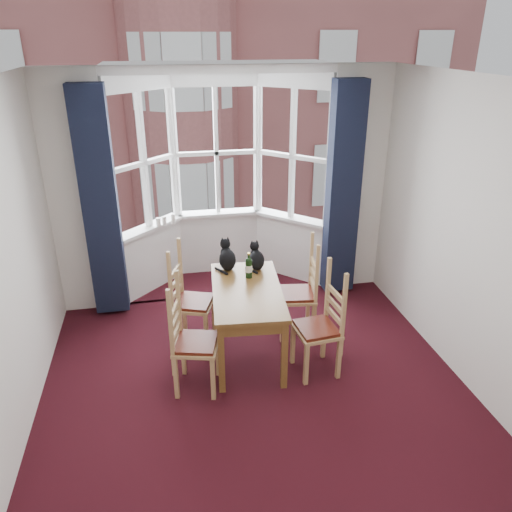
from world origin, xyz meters
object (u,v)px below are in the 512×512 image
object	(u,v)px
dining_table	(247,298)
candle_extra	(173,219)
wine_bottle	(249,267)
chair_right_near	(325,328)
candle_short	(164,221)
chair_right_far	(304,295)
candle_tall	(158,222)
chair_left_near	(187,344)
cat_left	(227,258)
chair_left_far	(186,303)
cat_right	(257,258)

from	to	relation	value
dining_table	candle_extra	size ratio (longest dim) A/B	10.58
wine_bottle	chair_right_near	bearing A→B (deg)	-46.42
wine_bottle	candle_short	distance (m)	1.69
candle_short	chair_right_far	bearing A→B (deg)	-44.90
dining_table	candle_extra	bearing A→B (deg)	110.24
chair_right_far	chair_right_near	bearing A→B (deg)	-89.27
candle_tall	candle_extra	world-z (taller)	candle_extra
candle_short	chair_left_near	bearing A→B (deg)	-86.96
wine_bottle	cat_left	bearing A→B (deg)	127.50
chair_left_near	chair_left_far	bearing A→B (deg)	87.02
dining_table	chair_right_near	bearing A→B (deg)	-30.44
chair_left_far	candle_short	distance (m)	1.45
candle_short	chair_left_far	bearing A→B (deg)	-83.55
dining_table	wine_bottle	xyz separation A→B (m)	(0.07, 0.26, 0.23)
chair_left_far	wine_bottle	xyz separation A→B (m)	(0.67, -0.10, 0.41)
chair_right_near	chair_right_far	size ratio (longest dim) A/B	1.00
dining_table	chair_left_near	xyz separation A→B (m)	(-0.65, -0.42, -0.18)
chair_left_near	cat_left	size ratio (longest dim) A/B	2.62
chair_left_near	chair_right_near	size ratio (longest dim) A/B	1.00
dining_table	candle_short	distance (m)	1.91
chair_left_near	chair_right_near	bearing A→B (deg)	0.48
chair_left_far	chair_right_far	distance (m)	1.30
chair_right_near	chair_right_far	bearing A→B (deg)	90.73
cat_left	candle_extra	size ratio (longest dim) A/B	2.79
dining_table	candle_extra	world-z (taller)	candle_extra
chair_left_near	candle_short	size ratio (longest dim) A/B	8.53
cat_left	candle_short	bearing A→B (deg)	117.41
chair_left_far	cat_left	world-z (taller)	cat_left
candle_tall	candle_extra	size ratio (longest dim) A/B	0.82
chair_left_near	wine_bottle	world-z (taller)	wine_bottle
candle_tall	candle_short	size ratio (longest dim) A/B	0.96
wine_bottle	candle_short	xyz separation A→B (m)	(-0.83, 1.47, 0.04)
chair_left_far	cat_right	bearing A→B (deg)	6.76
dining_table	chair_left_far	distance (m)	0.73
chair_left_near	candle_short	xyz separation A→B (m)	(-0.11, 2.15, 0.45)
candle_tall	candle_extra	bearing A→B (deg)	14.83
chair_right_far	cat_right	world-z (taller)	cat_right
dining_table	cat_right	distance (m)	0.54
dining_table	cat_left	bearing A→B (deg)	103.94
dining_table	chair_left_near	world-z (taller)	chair_left_near
chair_left_far	wine_bottle	size ratio (longest dim) A/B	3.30
cat_right	chair_left_near	bearing A→B (deg)	-133.56
dining_table	cat_right	world-z (taller)	cat_right
candle_tall	candle_short	world-z (taller)	candle_short
candle_tall	cat_left	bearing A→B (deg)	-59.33
chair_left_far	chair_right_far	world-z (taller)	same
candle_short	cat_left	bearing A→B (deg)	-62.59
chair_left_far	dining_table	bearing A→B (deg)	-30.67
chair_left_near	chair_right_near	distance (m)	1.35
chair_left_near	wine_bottle	bearing A→B (deg)	43.61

